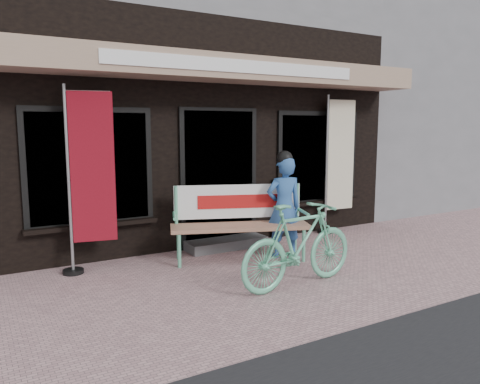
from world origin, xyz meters
TOP-DOWN VIEW (x-y plane):
  - ground at (0.00, 0.00)m, footprint 70.00×70.00m
  - storefront at (0.00, 4.96)m, footprint 7.00×6.77m
  - neighbor_right_near at (8.50, 5.50)m, footprint 10.00×7.00m
  - bench at (-0.11, 1.15)m, footprint 2.02×1.16m
  - person at (0.50, 0.90)m, footprint 0.60×0.46m
  - bicycle at (-0.09, -0.25)m, footprint 1.74×0.63m
  - nobori_red at (-2.11, 1.57)m, footprint 0.72×0.31m
  - nobori_cream at (2.30, 1.77)m, footprint 0.72×0.29m
  - menu_stand at (1.26, 1.97)m, footprint 0.52×0.21m

SIDE VIEW (x-z plane):
  - ground at x=0.00m, z-range 0.00..0.00m
  - bicycle at x=-0.09m, z-range 0.00..1.02m
  - menu_stand at x=1.26m, z-range 0.01..1.03m
  - bench at x=-0.11m, z-range 0.09..1.16m
  - person at x=0.50m, z-range -0.01..1.55m
  - nobori_red at x=-2.11m, z-range 0.04..2.47m
  - nobori_cream at x=2.30m, z-range 0.04..2.49m
  - neighbor_right_near at x=8.50m, z-range 0.00..5.60m
  - storefront at x=0.00m, z-range -0.01..5.99m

